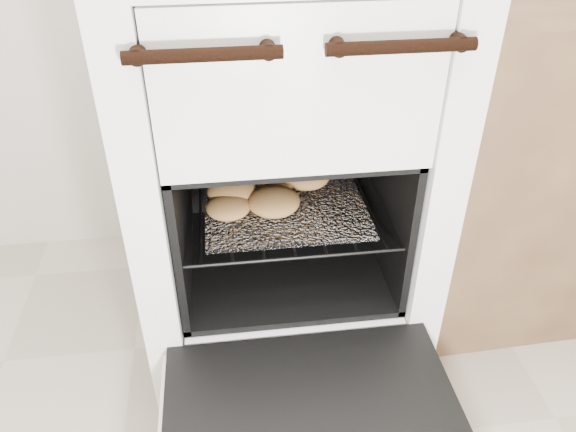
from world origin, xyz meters
The scene contains 6 objects.
stove centered at (0.07, 1.14, 0.49)m, with size 0.65×0.72×0.99m.
oven_door centered at (0.07, 0.59, 0.22)m, with size 0.58×0.45×0.04m.
oven_rack centered at (0.07, 1.07, 0.41)m, with size 0.47×0.45×0.01m.
foil_sheet centered at (0.07, 1.05, 0.42)m, with size 0.37×0.32×0.01m, color white.
baked_rolls centered at (0.02, 1.07, 0.45)m, with size 0.34×0.25×0.06m.
counter centered at (0.84, 1.20, 0.42)m, with size 0.84×0.56×0.84m, color brown.
Camera 1 is at (-0.06, -0.04, 1.13)m, focal length 35.00 mm.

